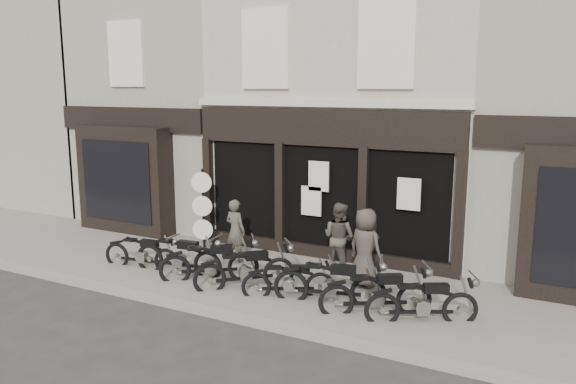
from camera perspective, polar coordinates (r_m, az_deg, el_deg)
The scene contains 18 objects.
ground_plane at distance 12.20m, azimuth -2.60°, elevation -10.74°, with size 90.00×90.00×0.00m, color #2D2B28.
pavement at distance 12.91m, azimuth -0.55°, elevation -9.21°, with size 30.00×4.20×0.12m, color slate.
kerb at distance 11.20m, azimuth -5.92°, elevation -12.44°, with size 30.00×0.25×0.13m, color gray.
central_building at distance 16.76m, azimuth 7.79°, elevation 9.29°, with size 7.30×6.22×8.34m.
neighbour_left at distance 19.83m, azimuth -9.99°, elevation 9.30°, with size 5.60×6.73×8.34m.
filler_left at distance 25.71m, azimuth -24.54°, elevation 8.91°, with size 11.00×6.00×8.20m, color gray.
motorcycle_0 at distance 14.17m, azimuth -14.59°, elevation -6.32°, with size 2.08×0.59×1.00m.
motorcycle_1 at distance 13.57m, azimuth -10.99°, elevation -6.74°, with size 2.30×0.64×1.10m.
motorcycle_2 at distance 13.03m, azimuth -7.86°, elevation -7.39°, with size 1.95×1.59×1.09m.
motorcycle_3 at distance 12.45m, azimuth -4.29°, elevation -8.20°, with size 1.80×1.76×1.08m.
motorcycle_4 at distance 11.92m, azimuth 0.14°, elevation -9.31°, with size 1.80×1.17×0.94m.
motorcycle_5 at distance 11.59m, azimuth 4.35°, elevation -9.58°, with size 2.27×0.93×1.11m.
motorcycle_6 at distance 11.20m, azimuth 9.02°, elevation -10.51°, with size 2.00×1.41×1.07m.
motorcycle_7 at distance 10.98m, azimuth 13.54°, elevation -11.22°, with size 1.96×1.27×1.03m.
man_left at distance 14.12m, azimuth -5.36°, elevation -3.91°, with size 0.58×0.38×1.58m, color #47433B.
man_centre at distance 13.30m, azimuth 5.20°, elevation -4.61°, with size 0.81×0.63×1.67m, color #48433A.
man_right at distance 12.42m, azimuth 7.85°, elevation -5.61°, with size 0.85×0.55×1.74m, color #3E3734.
advert_sign_post at distance 15.29m, azimuth -8.64°, elevation -2.06°, with size 0.54×0.36×2.29m.
Camera 1 is at (5.79, -9.78, 4.44)m, focal length 35.00 mm.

